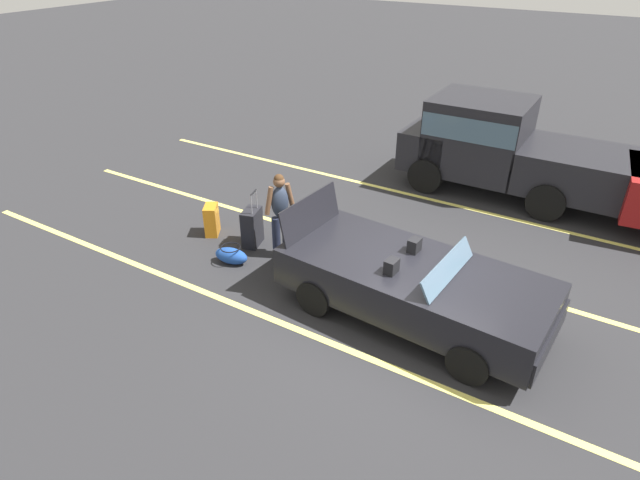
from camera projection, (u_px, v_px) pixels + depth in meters
ground_plane at (410, 315)px, 8.45m from camera, size 80.00×80.00×0.00m
lot_line_near at (376, 361)px, 7.55m from camera, size 18.00×0.12×0.01m
lot_line_mid at (442, 271)px, 9.54m from camera, size 18.00×0.12×0.01m
lot_line_far at (485, 212)px, 11.53m from camera, size 18.00×0.12×0.01m
convertible_car at (425, 289)px, 8.05m from camera, size 4.25×2.06×1.54m
suitcase_large_black at (252, 227)px, 10.19m from camera, size 0.41×0.54×1.13m
suitcase_medium_bright at (212, 220)px, 10.58m from camera, size 0.41×0.47×0.62m
duffel_bag at (231, 255)px, 9.71m from camera, size 0.68×0.43×0.34m
traveler_person at (280, 211)px, 9.55m from camera, size 0.39×0.56×1.65m
parked_pickup_truck_far at (498, 145)px, 12.01m from camera, size 5.00×2.09×2.10m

